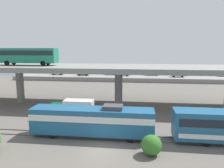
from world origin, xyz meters
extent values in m
plane|color=#605B54|center=(0.00, 0.00, 0.00)|extent=(260.00, 260.00, 0.00)
cube|color=#59544C|center=(0.00, 3.23, 0.06)|extent=(110.00, 0.12, 0.12)
cube|color=#59544C|center=(0.00, 4.77, 0.06)|extent=(110.00, 0.12, 0.12)
cube|color=#1E5984|center=(-1.79, 4.00, 2.08)|extent=(15.43, 3.00, 3.20)
cube|color=silver|center=(-1.79, 4.00, 2.66)|extent=(15.43, 3.04, 0.77)
cone|color=silver|center=(-9.51, 4.00, 1.76)|extent=(2.10, 2.85, 2.85)
cube|color=black|center=(-7.93, 4.00, 2.98)|extent=(2.10, 2.70, 1.02)
cube|color=#3F3F42|center=(0.84, 4.00, 3.93)|extent=(2.40, 1.80, 0.50)
cylinder|color=black|center=(-6.62, 2.65, 0.48)|extent=(0.96, 0.18, 0.96)
cylinder|color=black|center=(-6.62, 5.35, 0.48)|extent=(0.96, 0.18, 0.96)
cylinder|color=black|center=(3.03, 2.65, 0.48)|extent=(0.96, 0.18, 0.96)
cylinder|color=black|center=(3.03, 5.35, 0.48)|extent=(0.96, 0.18, 0.96)
cylinder|color=black|center=(11.74, 2.65, 0.46)|extent=(0.92, 0.18, 0.92)
cylinder|color=black|center=(11.74, 5.35, 0.46)|extent=(0.92, 0.18, 0.92)
cube|color=gray|center=(0.00, 20.00, 7.23)|extent=(96.00, 12.25, 0.94)
cylinder|color=gray|center=(-20.40, 20.00, 3.38)|extent=(1.50, 1.50, 6.76)
cylinder|color=gray|center=(0.00, 20.00, 3.38)|extent=(1.50, 1.50, 6.76)
cube|color=#197A56|center=(-18.24, 19.68, 9.65)|extent=(12.00, 2.55, 2.90)
cube|color=black|center=(-18.24, 19.68, 10.17)|extent=(11.52, 2.59, 0.93)
cube|color=black|center=(-12.29, 19.68, 10.00)|extent=(0.08, 2.30, 1.74)
cylinder|color=black|center=(-14.52, 20.89, 8.20)|extent=(1.00, 0.26, 1.00)
cylinder|color=black|center=(-14.52, 18.46, 8.20)|extent=(1.00, 0.26, 1.00)
cylinder|color=black|center=(-21.96, 20.89, 8.20)|extent=(1.00, 0.26, 1.00)
cylinder|color=black|center=(-21.96, 18.46, 8.20)|extent=(1.00, 0.26, 1.00)
cube|color=#0C4C26|center=(-8.92, 10.79, 1.44)|extent=(2.00, 2.30, 2.00)
cube|color=silver|center=(-5.42, 10.79, 1.74)|extent=(4.60, 2.30, 2.60)
cylinder|color=black|center=(-8.63, 9.70, 0.44)|extent=(0.88, 0.28, 0.88)
cylinder|color=black|center=(-8.63, 11.88, 0.44)|extent=(0.88, 0.28, 0.88)
cylinder|color=black|center=(-4.41, 9.70, 0.44)|extent=(0.88, 0.28, 0.88)
cylinder|color=black|center=(-4.41, 11.88, 0.44)|extent=(0.88, 0.28, 0.88)
cube|color=gray|center=(0.00, 55.00, 0.71)|extent=(79.52, 11.75, 1.43)
cube|color=#0C4C26|center=(8.37, 57.37, 2.10)|extent=(4.50, 1.88, 0.70)
cube|color=#1E232B|center=(8.60, 57.37, 2.69)|extent=(1.98, 1.65, 0.48)
cylinder|color=black|center=(6.98, 56.48, 1.75)|extent=(0.64, 0.20, 0.64)
cylinder|color=black|center=(6.98, 58.26, 1.75)|extent=(0.64, 0.20, 0.64)
cylinder|color=black|center=(9.77, 56.48, 1.75)|extent=(0.64, 0.20, 0.64)
cylinder|color=black|center=(9.77, 58.26, 1.75)|extent=(0.64, 0.20, 0.64)
cube|color=silver|center=(32.77, 57.64, 2.10)|extent=(4.05, 1.84, 0.70)
cube|color=#1E232B|center=(32.57, 57.64, 2.69)|extent=(1.78, 1.62, 0.48)
cylinder|color=black|center=(31.51, 58.51, 1.75)|extent=(0.64, 0.20, 0.64)
cylinder|color=black|center=(31.51, 56.76, 1.75)|extent=(0.64, 0.20, 0.64)
cube|color=black|center=(-15.83, 53.85, 2.10)|extent=(4.02, 1.71, 0.70)
cube|color=#1E232B|center=(-16.03, 53.85, 2.69)|extent=(1.77, 1.50, 0.48)
cylinder|color=black|center=(-14.58, 54.66, 1.75)|extent=(0.64, 0.20, 0.64)
cylinder|color=black|center=(-14.58, 53.04, 1.75)|extent=(0.64, 0.20, 0.64)
cylinder|color=black|center=(-17.08, 54.66, 1.75)|extent=(0.64, 0.20, 0.64)
cylinder|color=black|center=(-17.08, 53.04, 1.75)|extent=(0.64, 0.20, 0.64)
cube|color=#9E998C|center=(18.76, 57.82, 2.10)|extent=(4.06, 1.71, 0.70)
cube|color=#1E232B|center=(18.55, 57.82, 2.69)|extent=(1.79, 1.50, 0.48)
cylinder|color=black|center=(20.02, 58.63, 1.75)|extent=(0.64, 0.20, 0.64)
cylinder|color=black|center=(20.02, 57.01, 1.75)|extent=(0.64, 0.20, 0.64)
cylinder|color=black|center=(17.50, 58.63, 1.75)|extent=(0.64, 0.20, 0.64)
cylinder|color=black|center=(17.50, 57.01, 1.75)|extent=(0.64, 0.20, 0.64)
cube|color=#B7B7BC|center=(-25.62, 54.91, 2.10)|extent=(4.43, 1.81, 0.70)
cube|color=#1E232B|center=(-25.40, 54.91, 2.69)|extent=(1.95, 1.59, 0.48)
cylinder|color=black|center=(-26.99, 54.05, 1.75)|extent=(0.64, 0.20, 0.64)
cylinder|color=black|center=(-26.99, 55.77, 1.75)|extent=(0.64, 0.20, 0.64)
cylinder|color=black|center=(-24.25, 54.05, 1.75)|extent=(0.64, 0.20, 0.64)
cylinder|color=black|center=(-24.25, 55.77, 1.75)|extent=(0.64, 0.20, 0.64)
cube|color=#9E998C|center=(-6.37, 57.05, 2.10)|extent=(4.03, 1.71, 0.70)
cube|color=#1E232B|center=(-6.57, 57.05, 2.69)|extent=(1.77, 1.51, 0.48)
cylinder|color=black|center=(-5.12, 57.87, 1.75)|extent=(0.64, 0.20, 0.64)
cylinder|color=black|center=(-5.12, 56.24, 1.75)|extent=(0.64, 0.20, 0.64)
cylinder|color=black|center=(-7.62, 57.87, 1.75)|extent=(0.64, 0.20, 0.64)
cylinder|color=black|center=(-7.62, 56.24, 1.75)|extent=(0.64, 0.20, 0.64)
cube|color=#B7B7BC|center=(16.68, 53.77, 2.10)|extent=(4.43, 1.85, 0.70)
cube|color=#1E232B|center=(16.91, 53.77, 2.69)|extent=(1.95, 1.63, 0.48)
cylinder|color=black|center=(15.31, 52.89, 1.75)|extent=(0.64, 0.20, 0.64)
cylinder|color=black|center=(15.31, 54.65, 1.75)|extent=(0.64, 0.20, 0.64)
cylinder|color=black|center=(18.06, 52.89, 1.75)|extent=(0.64, 0.20, 0.64)
cylinder|color=black|center=(18.06, 54.65, 1.75)|extent=(0.64, 0.20, 0.64)
cube|color=#515459|center=(-1.69, 54.79, 2.10)|extent=(4.53, 1.71, 0.70)
cube|color=#1E232B|center=(-1.92, 54.79, 2.69)|extent=(1.99, 1.50, 0.48)
cylinder|color=black|center=(-0.29, 55.60, 1.75)|extent=(0.64, 0.20, 0.64)
cylinder|color=black|center=(-0.29, 53.97, 1.75)|extent=(0.64, 0.20, 0.64)
cylinder|color=black|center=(-3.10, 55.60, 1.75)|extent=(0.64, 0.20, 0.64)
cylinder|color=black|center=(-3.10, 53.97, 1.75)|extent=(0.64, 0.20, 0.64)
cube|color=#2D5170|center=(0.00, 78.00, 0.00)|extent=(140.00, 36.00, 0.01)
sphere|color=#317026|center=(5.41, -0.09, 1.09)|extent=(2.17, 2.17, 2.17)
camera|label=1|loc=(4.04, -22.38, 11.19)|focal=35.63mm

